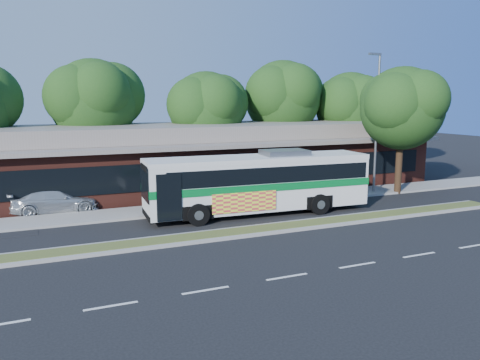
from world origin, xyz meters
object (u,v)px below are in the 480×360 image
(lamp_post, at_px, (376,119))
(sidewalk_tree, at_px, (405,106))
(sedan, at_px, (55,200))
(transit_bus, at_px, (260,179))

(lamp_post, xyz_separation_m, sidewalk_tree, (1.82, -0.57, 0.82))
(lamp_post, relative_size, sidewalk_tree, 1.10)
(lamp_post, distance_m, sedan, 20.25)
(lamp_post, distance_m, transit_bus, 10.14)
(transit_bus, height_order, sidewalk_tree, sidewalk_tree)
(transit_bus, bearing_deg, sidewalk_tree, 11.01)
(sidewalk_tree, bearing_deg, sedan, 171.92)
(transit_bus, distance_m, sidewalk_tree, 11.99)
(transit_bus, distance_m, sedan, 11.31)
(transit_bus, xyz_separation_m, sidewalk_tree, (11.26, 1.63, 3.81))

